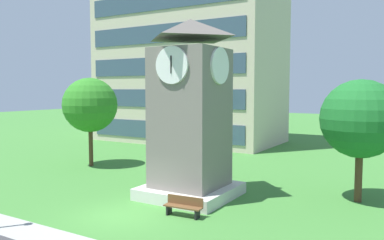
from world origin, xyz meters
name	(u,v)px	position (x,y,z in m)	size (l,w,h in m)	color
ground_plane	(121,216)	(0.00, 0.00, 0.00)	(160.00, 160.00, 0.00)	#3D7A33
office_building	(189,39)	(-11.04, 23.86, 11.20)	(19.50, 10.20, 22.40)	beige
clock_tower	(190,119)	(1.01, 4.38, 4.13)	(4.50, 4.50, 9.33)	slate
park_bench	(184,206)	(2.43, 1.45, 0.46)	(1.83, 0.63, 0.88)	brown
tree_streetside	(90,105)	(-9.74, 7.76, 4.54)	(4.03, 4.03, 6.57)	#513823
tree_by_building	(360,119)	(8.81, 7.98, 4.22)	(3.96, 3.96, 6.22)	#513823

